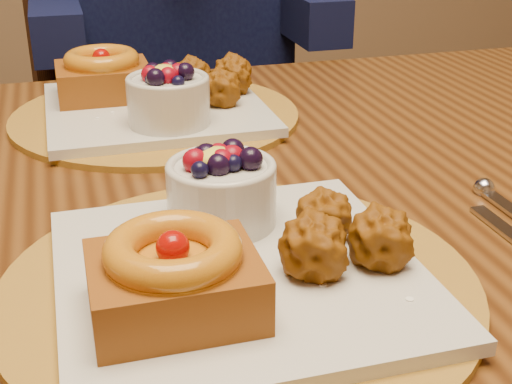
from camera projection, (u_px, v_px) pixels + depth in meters
dining_table at (190, 245)px, 0.79m from camera, size 1.60×0.90×0.76m
place_setting_near at (233, 256)px, 0.56m from camera, size 0.38×0.38×0.09m
place_setting_far at (152, 98)px, 0.93m from camera, size 0.38×0.38×0.09m
chair_far at (170, 133)px, 1.54m from camera, size 0.60×0.60×0.97m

